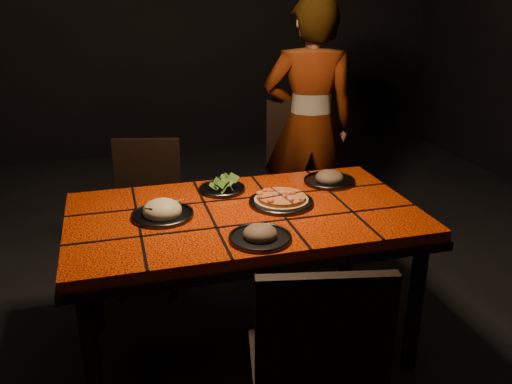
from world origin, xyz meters
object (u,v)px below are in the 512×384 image
object	(u,v)px
chair_far_left	(147,204)
diner	(309,126)
dining_table	(244,226)
chair_near	(316,365)
plate_pizza	(281,200)
chair_far_right	(299,166)
plate_pasta	(162,212)

from	to	relation	value
chair_far_left	diner	world-z (taller)	diner
dining_table	chair_near	bearing A→B (deg)	-88.09
plate_pizza	chair_far_right	bearing A→B (deg)	65.47
chair_far_right	plate_pasta	size ratio (longest dim) A/B	3.57
diner	chair_near	bearing A→B (deg)	86.32
chair_near	diner	xyz separation A→B (m)	(0.70, 1.93, 0.30)
diner	plate_pasta	size ratio (longest dim) A/B	5.99
dining_table	chair_far_right	world-z (taller)	chair_far_right
chair_far_right	diner	world-z (taller)	diner
chair_far_right	plate_pasta	world-z (taller)	chair_far_right
chair_far_right	plate_pizza	xyz separation A→B (m)	(-0.47, -1.02, 0.19)
diner	plate_pizza	bearing A→B (deg)	78.90
chair_far_right	plate_pasta	distance (m)	1.46
chair_far_right	dining_table	bearing A→B (deg)	-105.09
plate_pizza	plate_pasta	bearing A→B (deg)	179.99
dining_table	diner	world-z (taller)	diner
diner	plate_pasta	distance (m)	1.51
dining_table	chair_near	distance (m)	0.87
chair_near	chair_far_right	distance (m)	2.02
dining_table	diner	distance (m)	1.30
dining_table	plate_pizza	xyz separation A→B (m)	(0.19, 0.03, 0.10)
chair_far_right	diner	xyz separation A→B (m)	(0.07, 0.02, 0.27)
chair_far_left	plate_pizza	xyz separation A→B (m)	(0.58, -0.77, 0.26)
chair_near	diner	bearing A→B (deg)	-98.15
chair_near	chair_far_right	bearing A→B (deg)	-96.46
chair_far_right	chair_near	bearing A→B (deg)	-91.26
dining_table	chair_near	world-z (taller)	chair_near
chair_far_left	plate_pizza	bearing A→B (deg)	-39.37
chair_near	plate_pasta	size ratio (longest dim) A/B	3.36
diner	plate_pasta	xyz separation A→B (m)	(-1.10, -1.04, -0.07)
chair_far_left	plate_pizza	distance (m)	1.00
dining_table	chair_far_left	world-z (taller)	chair_far_left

